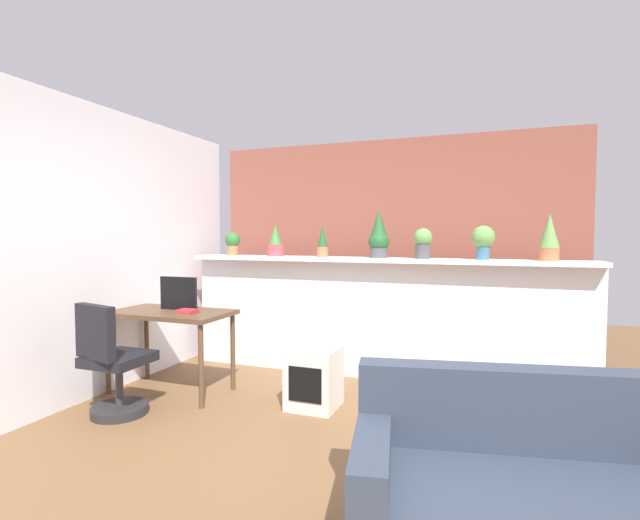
{
  "coord_description": "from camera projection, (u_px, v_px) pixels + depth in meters",
  "views": [
    {
      "loc": [
        1.09,
        -2.51,
        1.44
      ],
      "look_at": [
        -0.21,
        0.97,
        1.24
      ],
      "focal_mm": 25.83,
      "sensor_mm": 36.0,
      "label": 1
    }
  ],
  "objects": [
    {
      "name": "ground_plane",
      "position": [
        296.0,
        472.0,
        2.8
      ],
      "size": [
        12.0,
        12.0,
        0.0
      ],
      "primitive_type": "plane",
      "color": "brown"
    },
    {
      "name": "divider_wall",
      "position": [
        375.0,
        320.0,
        4.64
      ],
      "size": [
        4.02,
        0.16,
        1.18
      ],
      "primitive_type": "cube",
      "color": "white",
      "rests_on": "ground"
    },
    {
      "name": "plant_shelf",
      "position": [
        375.0,
        260.0,
        4.57
      ],
      "size": [
        4.02,
        0.37,
        0.04
      ],
      "primitive_type": "cube",
      "color": "white",
      "rests_on": "divider_wall"
    },
    {
      "name": "brick_wall_behind",
      "position": [
        388.0,
        252.0,
        5.17
      ],
      "size": [
        4.02,
        0.1,
        2.5
      ],
      "primitive_type": "cube",
      "color": "brown",
      "rests_on": "ground"
    },
    {
      "name": "side_wall_left",
      "position": [
        71.0,
        252.0,
        3.9
      ],
      "size": [
        0.12,
        4.4,
        2.6
      ],
      "primitive_type": "cube",
      "color": "white",
      "rests_on": "ground"
    },
    {
      "name": "potted_plant_0",
      "position": [
        233.0,
        243.0,
        5.12
      ],
      "size": [
        0.17,
        0.17,
        0.26
      ],
      "color": "#C66B42",
      "rests_on": "plant_shelf"
    },
    {
      "name": "potted_plant_1",
      "position": [
        275.0,
        243.0,
        4.93
      ],
      "size": [
        0.18,
        0.18,
        0.34
      ],
      "color": "#B7474C",
      "rests_on": "plant_shelf"
    },
    {
      "name": "potted_plant_2",
      "position": [
        322.0,
        241.0,
        4.74
      ],
      "size": [
        0.12,
        0.12,
        0.35
      ],
      "color": "#C66B42",
      "rests_on": "plant_shelf"
    },
    {
      "name": "potted_plant_3",
      "position": [
        379.0,
        236.0,
        4.56
      ],
      "size": [
        0.21,
        0.21,
        0.48
      ],
      "color": "#4C4C51",
      "rests_on": "plant_shelf"
    },
    {
      "name": "potted_plant_4",
      "position": [
        423.0,
        242.0,
        4.37
      ],
      "size": [
        0.18,
        0.18,
        0.29
      ],
      "color": "#4C4C51",
      "rests_on": "plant_shelf"
    },
    {
      "name": "potted_plant_5",
      "position": [
        483.0,
        239.0,
        4.21
      ],
      "size": [
        0.21,
        0.21,
        0.31
      ],
      "color": "#386B84",
      "rests_on": "plant_shelf"
    },
    {
      "name": "potted_plant_6",
      "position": [
        549.0,
        237.0,
        4.01
      ],
      "size": [
        0.17,
        0.17,
        0.41
      ],
      "color": "#C66B42",
      "rests_on": "plant_shelf"
    },
    {
      "name": "desk",
      "position": [
        171.0,
        320.0,
        4.21
      ],
      "size": [
        1.1,
        0.6,
        0.75
      ],
      "color": "brown",
      "rests_on": "ground"
    },
    {
      "name": "tv_monitor",
      "position": [
        179.0,
        293.0,
        4.26
      ],
      "size": [
        0.38,
        0.04,
        0.31
      ],
      "primitive_type": "cube",
      "color": "black",
      "rests_on": "desk"
    },
    {
      "name": "office_chair",
      "position": [
        112.0,
        368.0,
        3.64
      ],
      "size": [
        0.49,
        0.49,
        0.91
      ],
      "color": "#262628",
      "rests_on": "ground"
    },
    {
      "name": "side_cube_shelf",
      "position": [
        314.0,
        378.0,
        3.85
      ],
      "size": [
        0.4,
        0.41,
        0.5
      ],
      "color": "silver",
      "rests_on": "ground"
    },
    {
      "name": "book_on_desk",
      "position": [
        187.0,
        311.0,
        4.07
      ],
      "size": [
        0.16,
        0.13,
        0.04
      ],
      "primitive_type": "cube",
      "color": "#B22D33",
      "rests_on": "desk"
    },
    {
      "name": "couch",
      "position": [
        534.0,
        502.0,
        2.0
      ],
      "size": [
        1.68,
        1.05,
        0.8
      ],
      "color": "#333D4C",
      "rests_on": "ground"
    }
  ]
}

